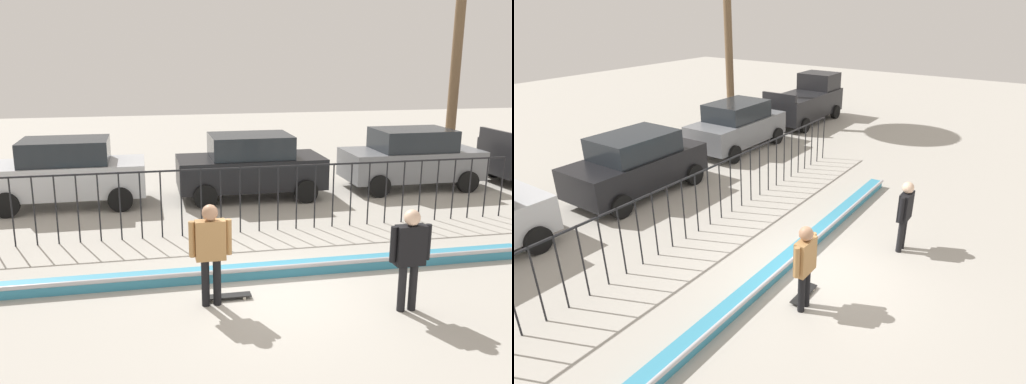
% 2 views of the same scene
% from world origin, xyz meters
% --- Properties ---
extents(ground_plane, '(60.00, 60.00, 0.00)m').
position_xyz_m(ground_plane, '(0.00, 0.00, 0.00)').
color(ground_plane, '#ADA89E').
extents(bowl_coping_ledge, '(11.00, 0.40, 0.27)m').
position_xyz_m(bowl_coping_ledge, '(0.00, 0.82, 0.12)').
color(bowl_coping_ledge, teal).
rests_on(bowl_coping_ledge, ground).
extents(perimeter_fence, '(14.04, 0.04, 1.61)m').
position_xyz_m(perimeter_fence, '(0.00, 3.58, 1.01)').
color(perimeter_fence, black).
rests_on(perimeter_fence, ground).
extents(skateboarder, '(0.73, 0.27, 1.80)m').
position_xyz_m(skateboarder, '(-1.17, -0.25, 1.08)').
color(skateboarder, black).
rests_on(skateboarder, ground).
extents(skateboard, '(0.80, 0.20, 0.07)m').
position_xyz_m(skateboard, '(-0.85, -0.07, 0.06)').
color(skateboard, black).
rests_on(skateboard, ground).
extents(camera_operator, '(0.72, 0.27, 1.77)m').
position_xyz_m(camera_operator, '(2.03, -1.10, 1.06)').
color(camera_operator, black).
rests_on(camera_operator, ground).
extents(parked_car_silver, '(4.30, 2.12, 1.90)m').
position_xyz_m(parked_car_silver, '(-4.36, 6.97, 0.97)').
color(parked_car_silver, '#B7BABF').
rests_on(parked_car_silver, ground).
extents(parked_car_black, '(4.30, 2.12, 1.90)m').
position_xyz_m(parked_car_black, '(0.87, 6.83, 0.97)').
color(parked_car_black, black).
rests_on(parked_car_black, ground).
extents(parked_car_gray, '(4.30, 2.12, 1.90)m').
position_xyz_m(parked_car_gray, '(6.13, 7.02, 0.97)').
color(parked_car_gray, slate).
rests_on(parked_car_gray, ground).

